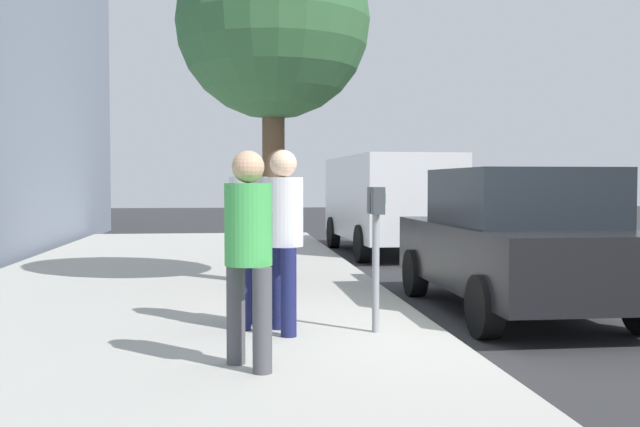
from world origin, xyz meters
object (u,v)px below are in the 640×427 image
(parking_meter, at_px, (376,228))
(pedestrian_at_meter, at_px, (283,225))
(parked_sedan_near, at_px, (516,240))
(street_tree, at_px, (273,24))
(pedestrian_bystander, at_px, (248,242))
(parking_officer, at_px, (248,223))
(parked_van_far, at_px, (388,198))

(parking_meter, bearing_deg, pedestrian_at_meter, 85.11)
(parked_sedan_near, height_order, street_tree, street_tree)
(pedestrian_at_meter, xyz_separation_m, street_tree, (3.47, -0.09, 2.66))
(pedestrian_bystander, height_order, parked_sedan_near, pedestrian_bystander)
(parked_sedan_near, xyz_separation_m, street_tree, (1.89, 2.86, 2.95))
(pedestrian_at_meter, relative_size, parking_officer, 1.00)
(pedestrian_at_meter, bearing_deg, parked_van_far, 61.50)
(pedestrian_bystander, bearing_deg, pedestrian_at_meter, 42.45)
(parking_meter, xyz_separation_m, pedestrian_at_meter, (0.08, 0.89, 0.03))
(pedestrian_bystander, bearing_deg, parked_van_far, 39.99)
(pedestrian_bystander, bearing_deg, parking_officer, 56.38)
(parked_sedan_near, distance_m, parked_van_far, 7.61)
(parked_sedan_near, bearing_deg, parking_officer, 110.55)
(parked_van_far, distance_m, street_tree, 6.89)
(parking_meter, distance_m, parking_officer, 1.29)
(pedestrian_at_meter, bearing_deg, parked_sedan_near, 17.48)
(street_tree, bearing_deg, parked_van_far, -26.60)
(parking_officer, bearing_deg, parking_meter, -2.27)
(parking_officer, relative_size, street_tree, 0.35)
(parking_meter, relative_size, pedestrian_at_meter, 0.80)
(parking_meter, xyz_separation_m, parked_van_far, (9.25, -2.05, 0.09))
(street_tree, bearing_deg, parking_meter, -167.20)
(parking_officer, height_order, parked_sedan_near, parking_officer)
(parking_officer, bearing_deg, pedestrian_at_meter, -29.90)
(parked_sedan_near, bearing_deg, parking_meter, 128.88)
(parking_meter, bearing_deg, street_tree, 12.80)
(parking_officer, xyz_separation_m, parked_van_far, (8.83, -3.27, 0.06))
(pedestrian_at_meter, relative_size, parked_sedan_near, 0.40)
(street_tree, bearing_deg, pedestrian_bystander, 174.73)
(parked_sedan_near, distance_m, street_tree, 4.52)
(parking_officer, distance_m, parked_van_far, 9.41)
(pedestrian_at_meter, bearing_deg, parking_meter, -15.62)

